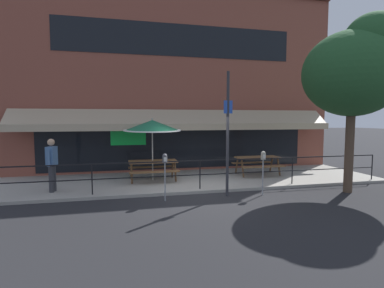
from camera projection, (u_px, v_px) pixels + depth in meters
ground_plane at (202, 194)px, 9.77m from camera, size 120.00×120.00×0.00m
patio_deck at (189, 180)px, 11.71m from camera, size 15.00×4.00×0.10m
restaurant_building at (178, 81)px, 13.52m from camera, size 15.00×1.60×8.38m
patio_railing at (200, 168)px, 10.00m from camera, size 13.84×0.04×0.97m
picnic_table_left at (153, 165)px, 11.28m from camera, size 1.80×1.42×0.76m
picnic_table_centre at (258, 161)px, 12.45m from camera, size 1.80×1.42×0.76m
patio_umbrella_left at (152, 126)px, 11.26m from camera, size 2.14×2.14×2.38m
pedestrian_walking at (52, 162)px, 9.56m from camera, size 0.31×0.61×1.71m
parking_meter_near at (165, 163)px, 8.82m from camera, size 0.15×0.16×1.42m
parking_meter_far at (263, 160)px, 9.50m from camera, size 0.15×0.16×1.42m
street_sign_pole at (228, 133)px, 9.32m from camera, size 0.28×0.09×3.90m
street_tree_curbside at (357, 68)px, 9.61m from camera, size 3.24×2.91×5.76m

